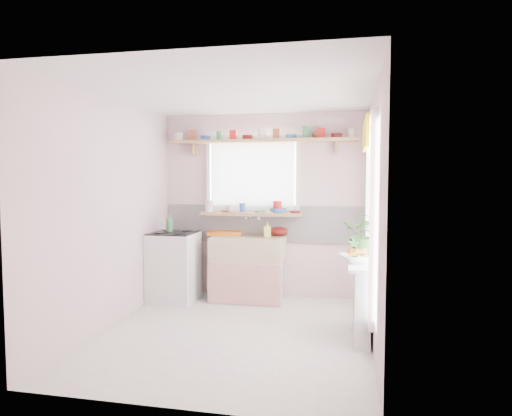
# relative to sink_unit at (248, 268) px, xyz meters

# --- Properties ---
(room) EXTENTS (3.20, 3.20, 3.20)m
(room) POSITION_rel_sink_unit_xyz_m (0.81, -0.43, 0.94)
(room) COLOR white
(room) RESTS_ON ground
(sink_unit) EXTENTS (0.95, 0.65, 1.11)m
(sink_unit) POSITION_rel_sink_unit_xyz_m (0.00, 0.00, 0.00)
(sink_unit) COLOR white
(sink_unit) RESTS_ON ground
(cooker) EXTENTS (0.58, 0.58, 0.93)m
(cooker) POSITION_rel_sink_unit_xyz_m (-0.95, -0.24, 0.03)
(cooker) COLOR white
(cooker) RESTS_ON ground
(radiator_ledge) EXTENTS (0.22, 0.95, 0.78)m
(radiator_ledge) POSITION_rel_sink_unit_xyz_m (1.45, -1.09, -0.03)
(radiator_ledge) COLOR white
(radiator_ledge) RESTS_ON ground
(windowsill) EXTENTS (1.40, 0.22, 0.04)m
(windowsill) POSITION_rel_sink_unit_xyz_m (-0.00, 0.19, 0.71)
(windowsill) COLOR tan
(windowsill) RESTS_ON room
(pine_shelf) EXTENTS (2.52, 0.24, 0.04)m
(pine_shelf) POSITION_rel_sink_unit_xyz_m (0.15, 0.18, 1.69)
(pine_shelf) COLOR tan
(pine_shelf) RESTS_ON room
(shelf_crockery) EXTENTS (2.47, 0.11, 0.12)m
(shelf_crockery) POSITION_rel_sink_unit_xyz_m (0.13, 0.18, 1.76)
(shelf_crockery) COLOR silver
(shelf_crockery) RESTS_ON pine_shelf
(sill_crockery) EXTENTS (1.35, 0.11, 0.12)m
(sill_crockery) POSITION_rel_sink_unit_xyz_m (-0.05, 0.19, 0.78)
(sill_crockery) COLOR silver
(sill_crockery) RESTS_ON windowsill
(dish_tray) EXTENTS (0.52, 0.43, 0.05)m
(dish_tray) POSITION_rel_sink_unit_xyz_m (-0.38, 0.18, 0.44)
(dish_tray) COLOR orange
(dish_tray) RESTS_ON sink_unit
(colander) EXTENTS (0.34, 0.34, 0.12)m
(colander) POSITION_rel_sink_unit_xyz_m (0.37, 0.21, 0.48)
(colander) COLOR #611110
(colander) RESTS_ON sink_unit
(jade_plant) EXTENTS (0.52, 0.48, 0.49)m
(jade_plant) POSITION_rel_sink_unit_xyz_m (1.48, -0.78, 0.59)
(jade_plant) COLOR #326026
(jade_plant) RESTS_ON radiator_ledge
(fruit_bowl) EXTENTS (0.41, 0.41, 0.08)m
(fruit_bowl) POSITION_rel_sink_unit_xyz_m (1.39, -1.14, 0.38)
(fruit_bowl) COLOR white
(fruit_bowl) RESTS_ON radiator_ledge
(herb_pot) EXTENTS (0.14, 0.12, 0.24)m
(herb_pot) POSITION_rel_sink_unit_xyz_m (1.36, -1.10, 0.46)
(herb_pot) COLOR #27632B
(herb_pot) RESTS_ON radiator_ledge
(soap_bottle_sink) EXTENTS (0.11, 0.11, 0.20)m
(soap_bottle_sink) POSITION_rel_sink_unit_xyz_m (0.24, 0.08, 0.52)
(soap_bottle_sink) COLOR #DDDA62
(soap_bottle_sink) RESTS_ON sink_unit
(sill_cup) EXTENTS (0.17, 0.17, 0.10)m
(sill_cup) POSITION_rel_sink_unit_xyz_m (-0.27, 0.13, 0.78)
(sill_cup) COLOR beige
(sill_cup) RESTS_ON windowsill
(sill_bowl) EXTENTS (0.22, 0.22, 0.06)m
(sill_bowl) POSITION_rel_sink_unit_xyz_m (0.38, 0.13, 0.76)
(sill_bowl) COLOR #345BAC
(sill_bowl) RESTS_ON windowsill
(shelf_vase) EXTENTS (0.18, 0.18, 0.16)m
(shelf_vase) POSITION_rel_sink_unit_xyz_m (0.89, 0.24, 1.79)
(shelf_vase) COLOR #9C4530
(shelf_vase) RESTS_ON pine_shelf
(cooker_bottle) EXTENTS (0.12, 0.12, 0.25)m
(cooker_bottle) POSITION_rel_sink_unit_xyz_m (-1.01, -0.22, 0.61)
(cooker_bottle) COLOR #40814F
(cooker_bottle) RESTS_ON cooker
(fruit) EXTENTS (0.20, 0.14, 0.10)m
(fruit) POSITION_rel_sink_unit_xyz_m (1.39, -1.14, 0.44)
(fruit) COLOR #E25D13
(fruit) RESTS_ON fruit_bowl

